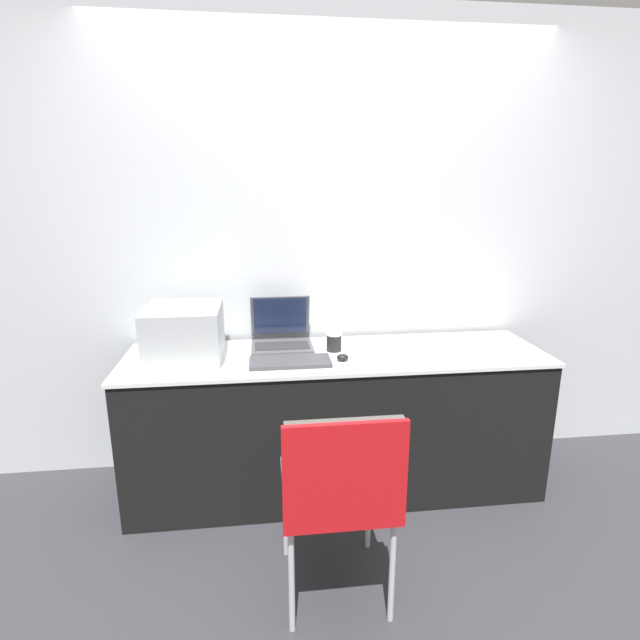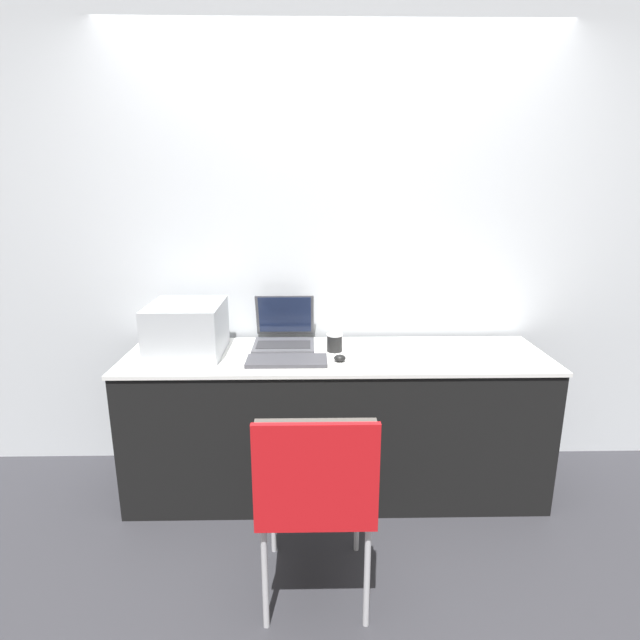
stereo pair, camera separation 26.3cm
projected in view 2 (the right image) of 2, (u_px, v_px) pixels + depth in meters
ground_plane at (338, 519)px, 2.57m from camera, size 14.00×14.00×0.00m
wall_back at (334, 250)px, 2.88m from camera, size 8.00×0.05×2.60m
table at (336, 422)px, 2.75m from camera, size 2.23×0.61×0.79m
printer at (187, 327)px, 2.62m from camera, size 0.37×0.41×0.27m
laptop_left at (284, 334)px, 2.81m from camera, size 0.34×0.35×0.26m
external_keyboard at (287, 361)px, 2.52m from camera, size 0.41×0.18×0.02m
coffee_cup at (335, 343)px, 2.68m from camera, size 0.09×0.09×0.10m
mouse at (340, 358)px, 2.53m from camera, size 0.06×0.05×0.04m
chair at (316, 484)px, 1.89m from camera, size 0.44×0.48×0.88m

